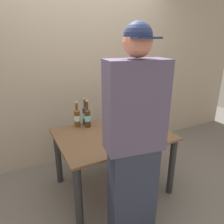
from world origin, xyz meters
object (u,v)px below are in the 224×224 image
beer_bottle_dark (85,115)px  person_figure (134,145)px  coffee_mug (157,128)px  laptop (122,124)px  beer_bottle_brown (87,117)px  beer_bottle_amber (77,117)px

beer_bottle_dark → person_figure: person_figure is taller
person_figure → coffee_mug: 0.78m
laptop → coffee_mug: (0.29, -0.27, 0.01)m
beer_bottle_brown → person_figure: bearing=-88.3°
beer_bottle_dark → person_figure: size_ratio=0.18×
beer_bottle_brown → laptop: bearing=-31.9°
beer_bottle_dark → coffee_mug: (0.64, -0.57, -0.08)m
laptop → beer_bottle_brown: bearing=148.1°
beer_bottle_dark → beer_bottle_brown: 0.08m
beer_bottle_amber → laptop: bearing=-31.7°
person_figure → coffee_mug: person_figure is taller
laptop → coffee_mug: 0.40m
beer_bottle_amber → beer_bottle_dark: (0.11, 0.02, 0.01)m
coffee_mug → laptop: bearing=137.7°
laptop → beer_bottle_brown: size_ratio=1.21×
laptop → beer_bottle_amber: (-0.45, 0.28, 0.07)m
coffee_mug → person_figure: bearing=-142.9°
person_figure → coffee_mug: bearing=37.1°
beer_bottle_dark → person_figure: bearing=-88.6°
laptop → coffee_mug: laptop is taller
beer_bottle_dark → coffee_mug: beer_bottle_dark is taller
laptop → beer_bottle_dark: size_ratio=1.20×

